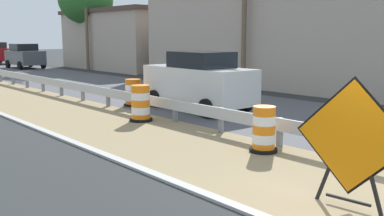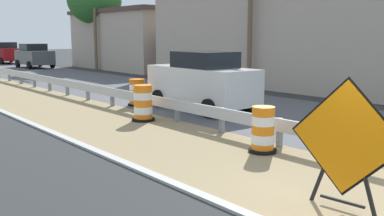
{
  "view_description": "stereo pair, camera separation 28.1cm",
  "coord_description": "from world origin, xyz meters",
  "px_view_note": "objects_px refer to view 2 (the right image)",
  "views": [
    {
      "loc": [
        -6.11,
        -2.86,
        2.66
      ],
      "look_at": [
        1.09,
        5.35,
        0.86
      ],
      "focal_mm": 41.19,
      "sensor_mm": 36.0,
      "label": 1
    },
    {
      "loc": [
        -5.9,
        -3.04,
        2.66
      ],
      "look_at": [
        1.09,
        5.35,
        0.86
      ],
      "focal_mm": 41.19,
      "sensor_mm": 36.0,
      "label": 2
    }
  ],
  "objects_px": {
    "traffic_barrel_nearest": "(263,132)",
    "car_mid_far_lane": "(6,53)",
    "warning_sign_diamond": "(345,141)",
    "utility_pole_mid": "(95,17)",
    "utility_pole_near": "(250,6)",
    "car_lead_near_lane": "(202,81)",
    "traffic_barrel_mid": "(137,94)",
    "car_trailing_near_lane": "(34,56)",
    "traffic_barrel_close": "(143,105)"
  },
  "relations": [
    {
      "from": "traffic_barrel_nearest",
      "to": "car_mid_far_lane",
      "type": "distance_m",
      "value": 37.97
    },
    {
      "from": "warning_sign_diamond",
      "to": "utility_pole_mid",
      "type": "relative_size",
      "value": 0.27
    },
    {
      "from": "car_mid_far_lane",
      "to": "utility_pole_near",
      "type": "xyz_separation_m",
      "value": [
        2.67,
        -29.1,
        3.04
      ]
    },
    {
      "from": "car_lead_near_lane",
      "to": "utility_pole_near",
      "type": "bearing_deg",
      "value": -59.95
    },
    {
      "from": "traffic_barrel_mid",
      "to": "car_trailing_near_lane",
      "type": "distance_m",
      "value": 22.7
    },
    {
      "from": "car_lead_near_lane",
      "to": "warning_sign_diamond",
      "type": "bearing_deg",
      "value": 154.22
    },
    {
      "from": "car_lead_near_lane",
      "to": "utility_pole_mid",
      "type": "height_order",
      "value": "utility_pole_mid"
    },
    {
      "from": "traffic_barrel_close",
      "to": "utility_pole_mid",
      "type": "height_order",
      "value": "utility_pole_mid"
    },
    {
      "from": "car_trailing_near_lane",
      "to": "traffic_barrel_close",
      "type": "bearing_deg",
      "value": -13.54
    },
    {
      "from": "traffic_barrel_mid",
      "to": "car_lead_near_lane",
      "type": "distance_m",
      "value": 2.7
    },
    {
      "from": "warning_sign_diamond",
      "to": "traffic_barrel_nearest",
      "type": "bearing_deg",
      "value": -124.24
    },
    {
      "from": "car_mid_far_lane",
      "to": "car_trailing_near_lane",
      "type": "bearing_deg",
      "value": -2.34
    },
    {
      "from": "car_lead_near_lane",
      "to": "utility_pole_mid",
      "type": "bearing_deg",
      "value": -14.86
    },
    {
      "from": "traffic_barrel_close",
      "to": "traffic_barrel_nearest",
      "type": "bearing_deg",
      "value": -89.96
    },
    {
      "from": "warning_sign_diamond",
      "to": "car_mid_far_lane",
      "type": "bearing_deg",
      "value": -106.6
    },
    {
      "from": "traffic_barrel_nearest",
      "to": "car_trailing_near_lane",
      "type": "height_order",
      "value": "car_trailing_near_lane"
    },
    {
      "from": "warning_sign_diamond",
      "to": "utility_pole_mid",
      "type": "xyz_separation_m",
      "value": [
        10.25,
        27.53,
        2.96
      ]
    },
    {
      "from": "utility_pole_near",
      "to": "utility_pole_mid",
      "type": "height_order",
      "value": "utility_pole_near"
    },
    {
      "from": "traffic_barrel_nearest",
      "to": "traffic_barrel_mid",
      "type": "xyz_separation_m",
      "value": [
        1.51,
        7.64,
        -0.02
      ]
    },
    {
      "from": "traffic_barrel_nearest",
      "to": "utility_pole_mid",
      "type": "xyz_separation_m",
      "value": [
        8.63,
        24.5,
        3.55
      ]
    },
    {
      "from": "warning_sign_diamond",
      "to": "car_lead_near_lane",
      "type": "distance_m",
      "value": 9.47
    },
    {
      "from": "traffic_barrel_nearest",
      "to": "utility_pole_near",
      "type": "xyz_separation_m",
      "value": [
        8.55,
        8.4,
        3.57
      ]
    },
    {
      "from": "utility_pole_near",
      "to": "traffic_barrel_close",
      "type": "bearing_deg",
      "value": -157.97
    },
    {
      "from": "traffic_barrel_close",
      "to": "car_lead_near_lane",
      "type": "height_order",
      "value": "car_lead_near_lane"
    },
    {
      "from": "traffic_barrel_close",
      "to": "utility_pole_near",
      "type": "bearing_deg",
      "value": 22.03
    },
    {
      "from": "traffic_barrel_close",
      "to": "warning_sign_diamond",
      "type": "bearing_deg",
      "value": -101.46
    },
    {
      "from": "warning_sign_diamond",
      "to": "car_mid_far_lane",
      "type": "distance_m",
      "value": 41.22
    },
    {
      "from": "warning_sign_diamond",
      "to": "car_trailing_near_lane",
      "type": "relative_size",
      "value": 0.51
    },
    {
      "from": "car_lead_near_lane",
      "to": "utility_pole_near",
      "type": "distance_m",
      "value": 7.17
    },
    {
      "from": "warning_sign_diamond",
      "to": "traffic_barrel_mid",
      "type": "height_order",
      "value": "warning_sign_diamond"
    },
    {
      "from": "car_trailing_near_lane",
      "to": "utility_pole_mid",
      "type": "distance_m",
      "value": 6.82
    },
    {
      "from": "traffic_barrel_mid",
      "to": "traffic_barrel_close",
      "type": "bearing_deg",
      "value": -119.34
    },
    {
      "from": "warning_sign_diamond",
      "to": "car_mid_far_lane",
      "type": "height_order",
      "value": "warning_sign_diamond"
    },
    {
      "from": "utility_pole_near",
      "to": "car_trailing_near_lane",
      "type": "bearing_deg",
      "value": 97.23
    },
    {
      "from": "utility_pole_near",
      "to": "utility_pole_mid",
      "type": "distance_m",
      "value": 16.1
    },
    {
      "from": "car_lead_near_lane",
      "to": "utility_pole_mid",
      "type": "xyz_separation_m",
      "value": [
        5.83,
        19.16,
        2.99
      ]
    },
    {
      "from": "traffic_barrel_close",
      "to": "car_trailing_near_lane",
      "type": "height_order",
      "value": "car_trailing_near_lane"
    },
    {
      "from": "car_trailing_near_lane",
      "to": "utility_pole_mid",
      "type": "relative_size",
      "value": 0.52
    },
    {
      "from": "car_mid_far_lane",
      "to": "traffic_barrel_nearest",
      "type": "bearing_deg",
      "value": -10.78
    },
    {
      "from": "car_trailing_near_lane",
      "to": "car_mid_far_lane",
      "type": "distance_m",
      "value": 7.58
    },
    {
      "from": "car_trailing_near_lane",
      "to": "utility_pole_mid",
      "type": "xyz_separation_m",
      "value": [
        2.81,
        -5.42,
        3.04
      ]
    },
    {
      "from": "utility_pole_near",
      "to": "utility_pole_mid",
      "type": "xyz_separation_m",
      "value": [
        0.08,
        16.1,
        -0.01
      ]
    },
    {
      "from": "car_lead_near_lane",
      "to": "car_trailing_near_lane",
      "type": "distance_m",
      "value": 24.76
    },
    {
      "from": "traffic_barrel_mid",
      "to": "utility_pole_mid",
      "type": "relative_size",
      "value": 0.13
    },
    {
      "from": "traffic_barrel_close",
      "to": "traffic_barrel_mid",
      "type": "height_order",
      "value": "traffic_barrel_close"
    },
    {
      "from": "car_trailing_near_lane",
      "to": "utility_pole_mid",
      "type": "bearing_deg",
      "value": 26.98
    },
    {
      "from": "traffic_barrel_close",
      "to": "car_lead_near_lane",
      "type": "xyz_separation_m",
      "value": [
        2.81,
        0.41,
        0.53
      ]
    },
    {
      "from": "utility_pole_mid",
      "to": "traffic_barrel_mid",
      "type": "bearing_deg",
      "value": -112.88
    },
    {
      "from": "traffic_barrel_nearest",
      "to": "utility_pole_near",
      "type": "height_order",
      "value": "utility_pole_near"
    },
    {
      "from": "utility_pole_near",
      "to": "car_lead_near_lane",
      "type": "bearing_deg",
      "value": -152.01
    }
  ]
}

